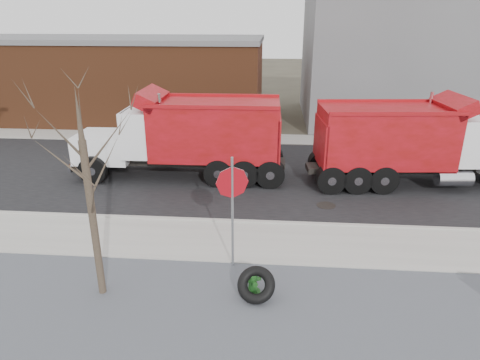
# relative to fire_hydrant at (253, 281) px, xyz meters

# --- Properties ---
(ground) EXTENTS (120.00, 120.00, 0.00)m
(ground) POSITION_rel_fire_hydrant_xyz_m (-0.58, 2.30, -0.35)
(ground) COLOR #383328
(ground) RESTS_ON ground
(gravel_verge) EXTENTS (60.00, 5.00, 0.03)m
(gravel_verge) POSITION_rel_fire_hydrant_xyz_m (-0.58, -1.20, -0.33)
(gravel_verge) COLOR slate
(gravel_verge) RESTS_ON ground
(sidewalk) EXTENTS (60.00, 2.50, 0.06)m
(sidewalk) POSITION_rel_fire_hydrant_xyz_m (-0.58, 2.55, -0.32)
(sidewalk) COLOR #9E9B93
(sidewalk) RESTS_ON ground
(curb) EXTENTS (60.00, 0.15, 0.11)m
(curb) POSITION_rel_fire_hydrant_xyz_m (-0.58, 3.85, -0.29)
(curb) COLOR #9E9B93
(curb) RESTS_ON ground
(road) EXTENTS (60.00, 9.40, 0.02)m
(road) POSITION_rel_fire_hydrant_xyz_m (-0.58, 8.60, -0.34)
(road) COLOR black
(road) RESTS_ON ground
(far_sidewalk) EXTENTS (60.00, 2.00, 0.06)m
(far_sidewalk) POSITION_rel_fire_hydrant_xyz_m (-0.58, 14.30, -0.32)
(far_sidewalk) COLOR #9E9B93
(far_sidewalk) RESTS_ON ground
(building_grey) EXTENTS (12.00, 10.00, 8.00)m
(building_grey) POSITION_rel_fire_hydrant_xyz_m (8.42, 20.30, 3.65)
(building_grey) COLOR slate
(building_grey) RESTS_ON ground
(building_brick) EXTENTS (20.20, 8.20, 5.30)m
(building_brick) POSITION_rel_fire_hydrant_xyz_m (-10.58, 19.30, 2.31)
(building_brick) COLOR brown
(building_brick) RESTS_ON ground
(bare_tree) EXTENTS (3.20, 3.20, 5.20)m
(bare_tree) POSITION_rel_fire_hydrant_xyz_m (-3.78, -0.30, 2.95)
(bare_tree) COLOR #382D23
(bare_tree) RESTS_ON ground
(fire_hydrant) EXTENTS (0.43, 0.42, 0.76)m
(fire_hydrant) POSITION_rel_fire_hydrant_xyz_m (0.00, 0.00, 0.00)
(fire_hydrant) COLOR #265F24
(fire_hydrant) RESTS_ON ground
(truck_tire) EXTENTS (1.06, 0.98, 0.85)m
(truck_tire) POSITION_rel_fire_hydrant_xyz_m (0.10, -0.24, 0.07)
(truck_tire) COLOR black
(truck_tire) RESTS_ON ground
(stop_sign) EXTENTS (0.84, 0.29, 3.21)m
(stop_sign) POSITION_rel_fire_hydrant_xyz_m (-0.62, 1.20, 1.81)
(stop_sign) COLOR gray
(stop_sign) RESTS_ON ground
(dump_truck_red_a) EXTENTS (9.08, 3.18, 3.63)m
(dump_truck_red_a) POSITION_rel_fire_hydrant_xyz_m (6.01, 8.05, 1.50)
(dump_truck_red_a) COLOR black
(dump_truck_red_a) RESTS_ON ground
(dump_truck_red_b) EXTENTS (8.89, 2.66, 3.73)m
(dump_truck_red_b) POSITION_rel_fire_hydrant_xyz_m (-3.16, 8.14, 1.55)
(dump_truck_red_b) COLOR black
(dump_truck_red_b) RESTS_ON ground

